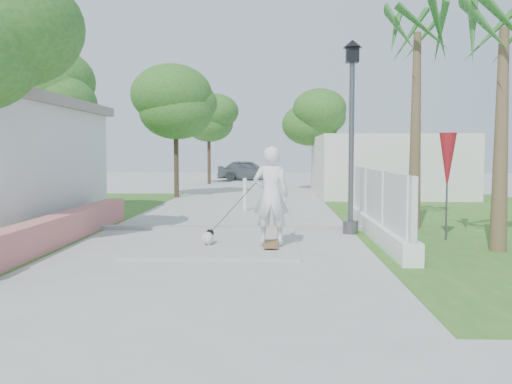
{
  "coord_description": "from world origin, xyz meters",
  "views": [
    {
      "loc": [
        1.17,
        -7.71,
        1.89
      ],
      "look_at": [
        0.77,
        3.56,
        1.1
      ],
      "focal_mm": 40.0,
      "sensor_mm": 36.0,
      "label": 1
    }
  ],
  "objects_px": {
    "bollard": "(245,194)",
    "parked_car": "(248,170)",
    "patio_umbrella": "(448,162)",
    "dog": "(208,238)",
    "street_lamp": "(352,129)",
    "skateboarder": "(259,200)"
  },
  "relations": [
    {
      "from": "bollard",
      "to": "parked_car",
      "type": "relative_size",
      "value": 0.27
    },
    {
      "from": "patio_umbrella",
      "to": "dog",
      "type": "xyz_separation_m",
      "value": [
        -4.98,
        -1.03,
        -1.49
      ]
    },
    {
      "from": "parked_car",
      "to": "street_lamp",
      "type": "bearing_deg",
      "value": -170.17
    },
    {
      "from": "street_lamp",
      "to": "bollard",
      "type": "distance_m",
      "value": 5.56
    },
    {
      "from": "bollard",
      "to": "dog",
      "type": "relative_size",
      "value": 2.07
    },
    {
      "from": "dog",
      "to": "parked_car",
      "type": "xyz_separation_m",
      "value": [
        -0.49,
        26.53,
        0.5
      ]
    },
    {
      "from": "patio_umbrella",
      "to": "parked_car",
      "type": "height_order",
      "value": "patio_umbrella"
    },
    {
      "from": "skateboarder",
      "to": "parked_car",
      "type": "bearing_deg",
      "value": -83.8
    },
    {
      "from": "skateboarder",
      "to": "bollard",
      "type": "bearing_deg",
      "value": -81.6
    },
    {
      "from": "patio_umbrella",
      "to": "skateboarder",
      "type": "xyz_separation_m",
      "value": [
        -3.97,
        -1.14,
        -0.72
      ]
    },
    {
      "from": "bollard",
      "to": "parked_car",
      "type": "distance_m",
      "value": 20.02
    },
    {
      "from": "street_lamp",
      "to": "dog",
      "type": "distance_m",
      "value": 4.31
    },
    {
      "from": "street_lamp",
      "to": "skateboarder",
      "type": "distance_m",
      "value": 3.32
    },
    {
      "from": "parked_car",
      "to": "patio_umbrella",
      "type": "bearing_deg",
      "value": -166.35
    },
    {
      "from": "street_lamp",
      "to": "bollard",
      "type": "xyz_separation_m",
      "value": [
        -2.7,
        4.5,
        -1.84
      ]
    },
    {
      "from": "bollard",
      "to": "patio_umbrella",
      "type": "height_order",
      "value": "patio_umbrella"
    },
    {
      "from": "street_lamp",
      "to": "patio_umbrella",
      "type": "relative_size",
      "value": 1.93
    },
    {
      "from": "street_lamp",
      "to": "parked_car",
      "type": "bearing_deg",
      "value": 98.29
    },
    {
      "from": "street_lamp",
      "to": "skateboarder",
      "type": "bearing_deg",
      "value": -134.03
    },
    {
      "from": "bollard",
      "to": "street_lamp",
      "type": "bearing_deg",
      "value": -59.04
    },
    {
      "from": "skateboarder",
      "to": "patio_umbrella",
      "type": "bearing_deg",
      "value": -160.98
    },
    {
      "from": "patio_umbrella",
      "to": "skateboarder",
      "type": "height_order",
      "value": "patio_umbrella"
    }
  ]
}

